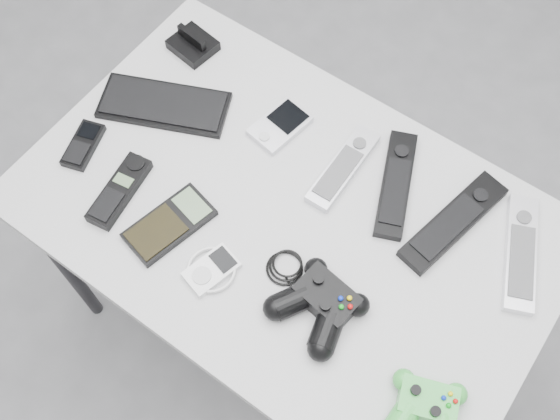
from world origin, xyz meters
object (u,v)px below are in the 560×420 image
Objects in this scene: remote_silver_a at (343,167)px; mobile_phone at (83,145)px; calculator at (169,224)px; controller_green at (426,409)px; remote_silver_b at (521,253)px; remote_black_a at (396,184)px; cordless_handset at (119,190)px; controller_black at (321,303)px; remote_black_b at (454,221)px; pda at (280,125)px; mp3_player at (211,270)px; desk at (288,227)px; pda_keyboard at (164,105)px.

mobile_phone is (-0.46, -0.26, -0.00)m from remote_silver_a.
controller_green reaches higher than calculator.
controller_green reaches higher than remote_silver_b.
remote_silver_a is 0.11m from remote_black_a.
mobile_phone is 0.68× the size of cordless_handset.
remote_silver_b is 2.12× the size of mobile_phone.
controller_black is at bearing -66.34° from remote_silver_a.
remote_black_b is 0.31m from controller_black.
pda reaches higher than mp3_player.
remote_silver_a is at bearing 119.24° from controller_green.
mobile_phone is at bearing 155.21° from cordless_handset.
remote_silver_b is at bearing 16.55° from cordless_handset.
remote_black_b is at bearing 48.68° from calculator.
calculator is 0.65× the size of controller_black.
mp3_player is at bearing -120.87° from remote_black_b.
pda is at bearing 24.59° from mobile_phone.
cordless_handset is (-0.17, -0.31, 0.00)m from pda.
remote_black_b is (0.24, 0.02, 0.00)m from remote_silver_a.
remote_black_a is at bearing 76.83° from mp3_player.
desk is 4.04× the size of remote_black_b.
controller_black is (0.52, -0.18, 0.02)m from pda_keyboard.
pda_keyboard is at bearing -168.59° from remote_silver_a.
pda is 0.53m from remote_silver_b.
pda is 0.31m from calculator.
mp3_player is (0.25, -0.03, -0.00)m from cordless_handset.
pda_keyboard is 0.28m from calculator.
controller_black is (0.02, -0.30, 0.01)m from remote_black_a.
cordless_handset is 1.13× the size of controller_green.
remote_silver_a reaches higher than calculator.
calculator is at bearing -88.44° from pda.
mobile_phone is 0.39m from mp3_player.
controller_green is (0.45, 0.01, 0.01)m from mp3_player.
controller_green is at bearing -23.48° from desk.
desk is 0.24m from calculator.
pda_keyboard is 1.31× the size of remote_silver_a.
mp3_player reaches higher than pda_keyboard.
cordless_handset reaches higher than mp3_player.
remote_silver_b is at bearing 43.02° from calculator.
pda is 1.10× the size of mobile_phone.
controller_black reaches higher than remote_black_a.
mobile_phone is at bearing 176.32° from remote_silver_b.
remote_black_a and remote_silver_b have the same top height.
controller_black is at bearing -43.01° from pda_keyboard.
remote_silver_b is 0.90× the size of controller_black.
remote_black_a is at bearing -10.74° from pda_keyboard.
pda_keyboard is 1.15× the size of remote_silver_b.
mobile_phone is (-0.43, -0.12, 0.07)m from desk.
controller_green is (0.24, -0.05, -0.00)m from controller_black.
remote_silver_b is at bearing 69.53° from controller_green.
remote_silver_a is 0.24m from remote_black_b.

